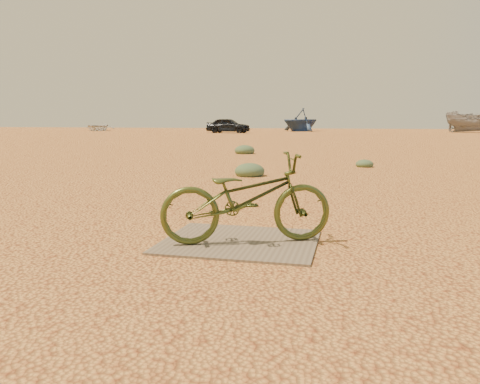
% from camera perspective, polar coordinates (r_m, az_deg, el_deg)
% --- Properties ---
extents(ground, '(120.00, 120.00, 0.00)m').
position_cam_1_polar(ground, '(5.10, 6.96, -5.09)').
color(ground, gold).
rests_on(ground, ground).
extents(plywood_board, '(1.52, 1.28, 0.02)m').
position_cam_1_polar(plywood_board, '(4.72, 0.00, -6.04)').
color(plywood_board, '#6F604B').
rests_on(plywood_board, ground).
extents(bicycle, '(1.78, 1.18, 0.88)m').
position_cam_1_polar(bicycle, '(4.56, 0.82, -0.75)').
color(bicycle, '#43501F').
rests_on(bicycle, plywood_board).
extents(car, '(4.08, 1.89, 1.35)m').
position_cam_1_polar(car, '(43.09, -1.44, 8.12)').
color(car, black).
rests_on(car, ground).
extents(boat_near_left, '(4.59, 5.38, 0.94)m').
position_cam_1_polar(boat_near_left, '(54.04, -16.99, 7.67)').
color(boat_near_left, silver).
rests_on(boat_near_left, ground).
extents(boat_far_left, '(5.94, 6.02, 2.40)m').
position_cam_1_polar(boat_far_left, '(49.43, 7.40, 8.75)').
color(boat_far_left, navy).
rests_on(boat_far_left, ground).
extents(boat_mid_right, '(5.86, 4.26, 2.13)m').
position_cam_1_polar(boat_mid_right, '(48.83, 26.87, 7.72)').
color(boat_mid_right, gray).
rests_on(boat_mid_right, ground).
extents(kale_a, '(0.66, 0.66, 0.36)m').
position_cam_1_polar(kale_a, '(10.26, 1.18, 1.99)').
color(kale_a, '#4E6944').
rests_on(kale_a, ground).
extents(kale_b, '(0.45, 0.45, 0.25)m').
position_cam_1_polar(kale_b, '(12.61, 14.93, 2.98)').
color(kale_b, '#4E6944').
rests_on(kale_b, ground).
extents(kale_c, '(0.72, 0.72, 0.40)m').
position_cam_1_polar(kale_c, '(16.95, 0.57, 4.71)').
color(kale_c, '#4E6944').
rests_on(kale_c, ground).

